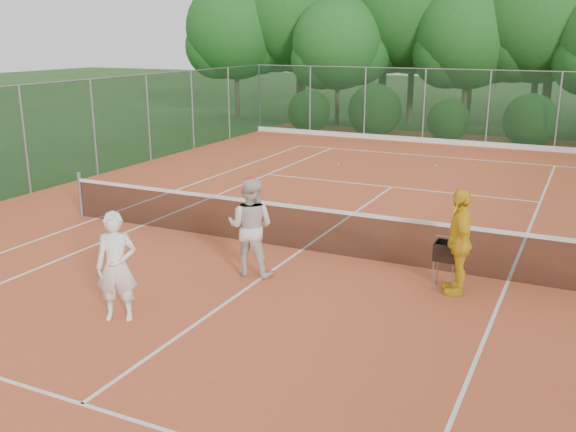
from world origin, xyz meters
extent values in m
plane|color=#214518|center=(0.00, 0.00, 0.00)|extent=(120.00, 120.00, 0.00)
cube|color=#C8562E|center=(0.00, 0.00, 0.01)|extent=(18.00, 36.00, 0.02)
cylinder|color=gray|center=(-5.94, 0.00, 0.57)|extent=(0.10, 0.10, 1.10)
cube|color=black|center=(0.00, 0.00, 0.48)|extent=(11.87, 0.03, 0.86)
cube|color=white|center=(0.00, 0.00, 0.95)|extent=(11.87, 0.04, 0.07)
imported|color=white|center=(-1.19, -4.26, 0.89)|extent=(0.75, 0.66, 1.74)
imported|color=silver|center=(-0.28, -1.64, 0.94)|extent=(0.98, 0.82, 1.84)
ellipsoid|color=#B22917|center=(-0.28, -1.64, 1.82)|extent=(0.22, 0.22, 0.14)
imported|color=yellow|center=(3.34, -0.87, 0.94)|extent=(0.79, 1.17, 1.85)
cylinder|color=gray|center=(2.96, -0.98, 0.29)|extent=(0.02, 0.02, 0.54)
cylinder|color=gray|center=(3.30, -0.64, 0.29)|extent=(0.02, 0.02, 0.54)
cube|color=black|center=(3.13, -0.81, 0.72)|extent=(0.37, 0.37, 0.32)
sphere|color=gold|center=(-2.63, 8.84, 0.05)|extent=(0.07, 0.07, 0.07)
sphere|color=#B8CE2F|center=(0.45, 10.07, 0.05)|extent=(0.07, 0.07, 0.07)
sphere|color=gold|center=(4.19, 11.57, 0.05)|extent=(0.07, 0.07, 0.07)
cube|color=white|center=(0.00, 11.88, 0.02)|extent=(11.03, 0.06, 0.01)
cube|color=white|center=(-5.49, 0.00, 0.02)|extent=(0.06, 23.77, 0.01)
cube|color=white|center=(-4.11, 0.00, 0.02)|extent=(0.06, 23.77, 0.01)
cube|color=white|center=(4.11, 0.00, 0.02)|extent=(0.06, 23.77, 0.01)
cube|color=white|center=(0.00, 6.40, 0.02)|extent=(8.23, 0.06, 0.01)
cube|color=white|center=(0.00, -6.40, 0.02)|extent=(8.23, 0.06, 0.01)
cube|color=white|center=(0.00, 0.00, 0.02)|extent=(0.06, 12.80, 0.01)
cube|color=#19381E|center=(0.00, 15.00, 1.52)|extent=(18.00, 0.02, 3.00)
cylinder|color=gray|center=(-9.00, 15.00, 1.52)|extent=(0.07, 0.07, 3.00)
cylinder|color=gray|center=(-9.00, 15.00, 1.52)|extent=(0.07, 0.07, 3.00)
cylinder|color=brown|center=(-12.50, 19.00, 1.88)|extent=(0.26, 0.26, 3.75)
sphere|color=#1C511B|center=(-12.50, 19.00, 4.65)|extent=(5.25, 5.25, 5.25)
cylinder|color=brown|center=(-9.50, 20.50, 2.20)|extent=(0.30, 0.30, 4.40)
sphere|color=#1C511B|center=(-9.50, 20.50, 5.46)|extent=(6.16, 6.16, 6.16)
cylinder|color=brown|center=(-6.50, 18.50, 1.60)|extent=(0.22, 0.22, 3.20)
sphere|color=#1C511B|center=(-6.50, 18.50, 3.97)|extent=(4.48, 4.48, 4.48)
cylinder|color=brown|center=(-3.50, 21.00, 2.25)|extent=(0.31, 0.31, 4.50)
sphere|color=#1C511B|center=(-3.50, 21.00, 5.58)|extent=(6.30, 6.30, 6.30)
cylinder|color=brown|center=(-0.50, 19.50, 1.75)|extent=(0.24, 0.24, 3.50)
sphere|color=#1C511B|center=(-0.50, 19.50, 4.34)|extent=(4.90, 4.90, 4.90)
cylinder|color=brown|center=(2.50, 20.00, 2.05)|extent=(0.28, 0.28, 4.10)
sphere|color=#1C511B|center=(2.50, 20.00, 5.08)|extent=(5.74, 5.74, 5.74)
cone|color=brown|center=(-5.00, 21.00, 5.50)|extent=(0.44, 0.44, 11.00)
cone|color=brown|center=(3.00, 20.50, 5.00)|extent=(0.44, 0.44, 10.00)
camera|label=1|loc=(5.22, -11.48, 4.32)|focal=40.00mm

